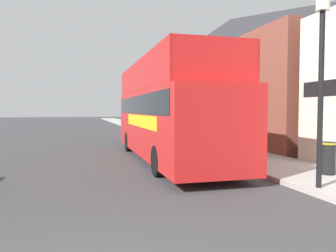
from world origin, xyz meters
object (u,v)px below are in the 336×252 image
Objects in this scene: parked_car_ahead_of_bus at (147,131)px; lamp_post_nearest at (322,48)px; lamp_post_third at (168,93)px; tour_bus at (167,117)px; litter_bin at (328,157)px; lamp_post_second at (210,80)px.

parked_car_ahead_of_bus is 0.81× the size of lamp_post_nearest.
lamp_post_third reaches higher than parked_car_ahead_of_bus.
lamp_post_nearest is (2.17, -6.23, 1.77)m from tour_bus.
parked_car_ahead_of_bus is at bearing 85.39° from tour_bus.
tour_bus is at bearing 126.19° from litter_bin.
parked_car_ahead_of_bus is 7.00m from lamp_post_second.
lamp_post_third is (1.69, 0.98, 2.49)m from parked_car_ahead_of_bus.
tour_bus is 2.14× the size of lamp_post_nearest.
litter_bin is (1.25, -13.11, -2.52)m from lamp_post_third.
tour_bus is at bearing -92.00° from parked_car_ahead_of_bus.
tour_bus is 7.33m from parked_car_ahead_of_bus.
tour_bus is 6.83m from lamp_post_nearest.
tour_bus is 2.99m from lamp_post_second.
lamp_post_third is 13.41m from litter_bin.
parked_car_ahead_of_bus is 4.19× the size of litter_bin.
lamp_post_nearest is at bearing -137.36° from litter_bin.
tour_bus is 2.44× the size of lamp_post_third.
lamp_post_second is 6.63m from litter_bin.
lamp_post_second is 7.22m from lamp_post_third.
litter_bin is at bearing -84.57° from lamp_post_third.
lamp_post_nearest is (1.51, -13.45, 2.86)m from parked_car_ahead_of_bus.
tour_bus is 2.26× the size of lamp_post_second.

